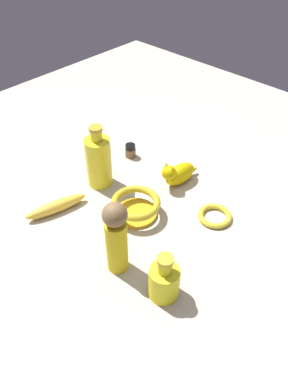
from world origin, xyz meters
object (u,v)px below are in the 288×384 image
object	(u,v)px
bowl	(136,206)
bottle_tall	(99,161)
nail_polish_jar	(130,151)
bangle	(215,216)
banana	(56,206)
person_figure_adult	(116,237)
cat_figurine	(178,173)
bottle_short	(164,281)

from	to	relation	value
bowl	bottle_tall	size ratio (longest dim) A/B	0.70
nail_polish_jar	bowl	bearing A→B (deg)	-132.21
bangle	bowl	size ratio (longest dim) A/B	0.68
bottle_tall	banana	bearing A→B (deg)	-178.38
bowl	nail_polish_jar	size ratio (longest dim) A/B	3.07
person_figure_adult	cat_figurine	size ratio (longest dim) A/B	1.43
bottle_short	cat_figurine	world-z (taller)	bottle_short
person_figure_adult	bottle_tall	bearing A→B (deg)	55.52
banana	bottle_tall	xyz separation A→B (m)	(0.18, 0.00, 0.07)
cat_figurine	bottle_tall	distance (m)	0.25
bangle	bottle_tall	bearing A→B (deg)	107.98
nail_polish_jar	person_figure_adult	world-z (taller)	person_figure_adult
nail_polish_jar	bottle_tall	size ratio (longest dim) A/B	0.23
bottle_short	bangle	bearing A→B (deg)	11.60
person_figure_adult	cat_figurine	world-z (taller)	person_figure_adult
banana	bottle_tall	world-z (taller)	bottle_tall
bottle_short	banana	bearing A→B (deg)	89.96
banana	nail_polish_jar	world-z (taller)	nail_polish_jar
person_figure_adult	cat_figurine	xyz separation A→B (m)	(0.36, 0.10, -0.07)
cat_figurine	bowl	bearing A→B (deg)	-178.97
bangle	bottle_short	distance (m)	0.30
bangle	cat_figurine	xyz separation A→B (m)	(0.05, 0.18, 0.03)
bowl	nail_polish_jar	xyz separation A→B (m)	(0.20, 0.22, -0.01)
banana	bottle_tall	size ratio (longest dim) A/B	0.90
bottle_short	bottle_tall	bearing A→B (deg)	67.19
bottle_short	person_figure_adult	size ratio (longest dim) A/B	0.62
banana	bowl	size ratio (longest dim) A/B	1.29
person_figure_adult	nail_polish_jar	bearing A→B (deg)	40.96
nail_polish_jar	bottle_tall	bearing A→B (deg)	-169.32
banana	nail_polish_jar	size ratio (longest dim) A/B	3.97
bangle	nail_polish_jar	world-z (taller)	nail_polish_jar
nail_polish_jar	bangle	bearing A→B (deg)	-97.44
cat_figurine	bottle_short	bearing A→B (deg)	-144.98
bangle	bottle_tall	world-z (taller)	bottle_tall
bowl	bottle_short	distance (m)	0.28
bangle	bottle_short	bearing A→B (deg)	-168.40
banana	bottle_short	size ratio (longest dim) A/B	1.41
nail_polish_jar	cat_figurine	size ratio (longest dim) A/B	0.31
person_figure_adult	bangle	bearing A→B (deg)	-13.94
nail_polish_jar	bottle_short	bearing A→B (deg)	-127.33
cat_figurine	bangle	bearing A→B (deg)	-105.07
bottle_tall	bowl	bearing A→B (deg)	-98.58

